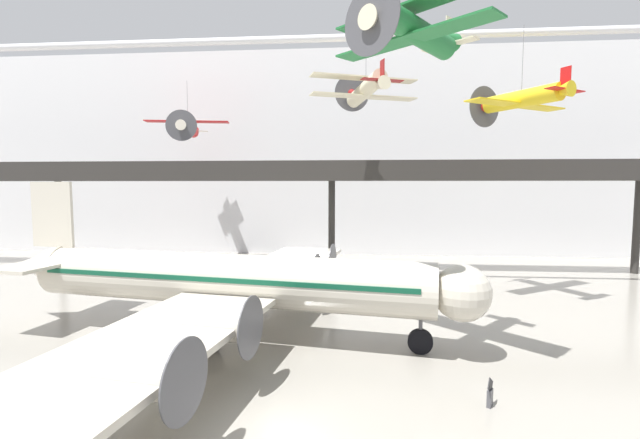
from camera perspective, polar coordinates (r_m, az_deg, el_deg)
ground_plane at (r=16.85m, az=-5.31°, el=-26.85°), size 260.00×260.00×0.00m
hangar_back_wall at (r=55.56m, az=2.25°, el=8.77°), size 140.00×3.00×25.59m
mezzanine_walkway at (r=43.67m, az=1.50°, el=5.56°), size 110.00×3.20×11.20m
ceiling_truss_beam at (r=38.01m, az=0.80°, el=23.01°), size 120.00×0.60×0.60m
airliner_silver_main at (r=25.56m, az=-12.66°, el=-7.95°), size 29.44×33.69×9.00m
suspended_plane_cream_biplane at (r=37.88m, az=6.12°, el=16.90°), size 9.26×7.94×4.92m
suspended_plane_yellow_lowwing at (r=36.08m, az=25.27°, el=14.29°), size 8.66×7.86×7.00m
suspended_plane_green_biplane at (r=22.69m, az=12.47°, el=23.52°), size 7.35×7.26×6.16m
suspended_plane_red_highwing at (r=51.71m, az=-17.19°, el=11.71°), size 9.28×7.65×7.05m
info_sign_pedestal at (r=19.56m, az=21.72°, el=-20.94°), size 0.42×0.69×1.24m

